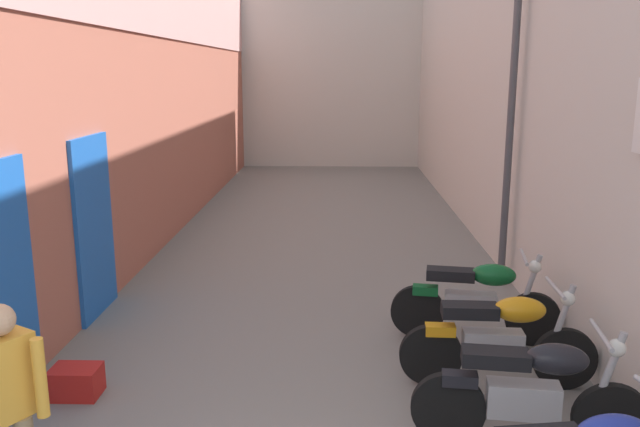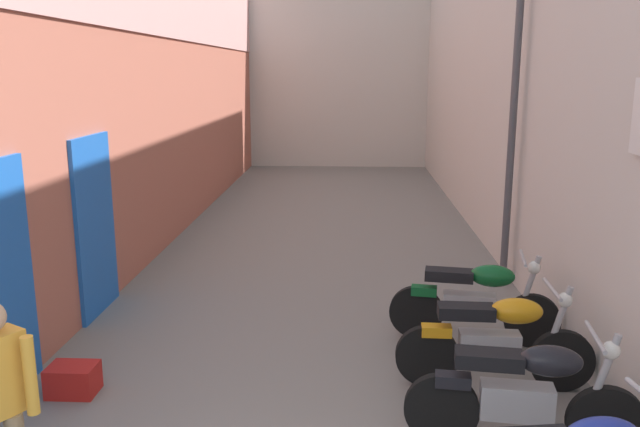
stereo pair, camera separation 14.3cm
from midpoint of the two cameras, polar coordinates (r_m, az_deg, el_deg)
ground_plane at (r=9.52m, az=0.58°, el=-5.58°), size 34.21×34.21×0.00m
building_left at (r=11.47m, az=-14.13°, el=13.09°), size 0.45×18.21×6.24m
building_right at (r=11.39m, az=16.64°, el=17.19°), size 0.45×18.21×7.97m
building_far_end at (r=21.16m, az=1.87°, el=12.53°), size 8.45×2.00×5.93m
motorcycle_second at (r=5.49m, az=18.35°, el=-14.74°), size 1.85×0.58×1.04m
motorcycle_third at (r=6.41m, az=15.88°, el=-10.55°), size 1.85×0.58×1.04m
motorcycle_fourth at (r=7.38m, az=14.03°, el=-7.33°), size 1.84×0.58×1.04m
plastic_crate at (r=6.61m, az=-20.33°, el=-13.55°), size 0.44×0.32×0.28m
street_lamp at (r=9.12m, az=16.62°, el=10.07°), size 0.79×0.18×4.51m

